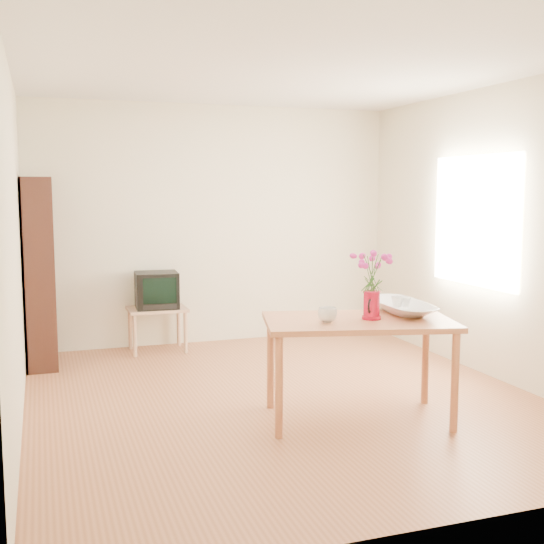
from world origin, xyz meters
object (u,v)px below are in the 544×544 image
object	(u,v)px
table	(358,331)
bowl	(402,281)
television	(156,289)
mug	(327,315)
pitcher	(371,306)

from	to	relation	value
table	bowl	size ratio (longest dim) A/B	2.85
television	bowl	bearing A→B (deg)	-55.98
mug	bowl	size ratio (longest dim) A/B	0.26
pitcher	television	bearing A→B (deg)	149.98
bowl	table	bearing A→B (deg)	-162.74
mug	television	world-z (taller)	mug
pitcher	bowl	xyz separation A→B (m)	(0.34, 0.16, 0.15)
television	table	bearing A→B (deg)	-64.85
television	mug	bearing A→B (deg)	-70.03
mug	bowl	bearing A→B (deg)	-167.22
pitcher	mug	world-z (taller)	pitcher
mug	pitcher	bearing A→B (deg)	179.56
table	mug	size ratio (longest dim) A/B	11.14
pitcher	bowl	bearing A→B (deg)	62.23
mug	bowl	distance (m)	0.73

